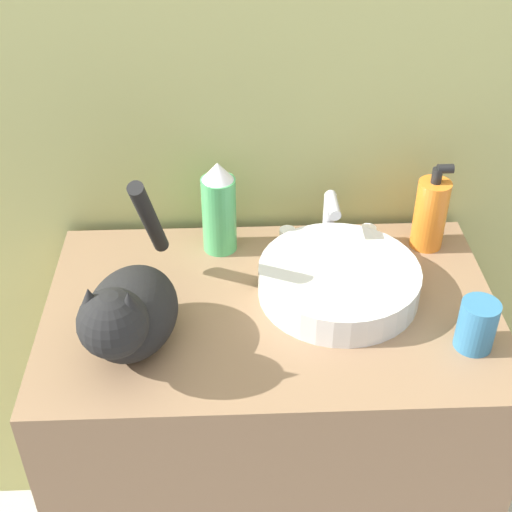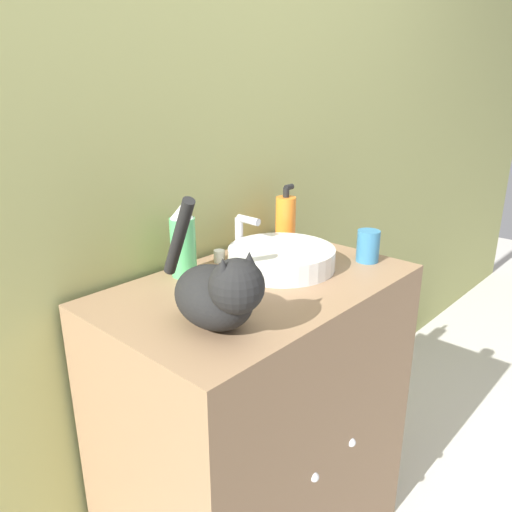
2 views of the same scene
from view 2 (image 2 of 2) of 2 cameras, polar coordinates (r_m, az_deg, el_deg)
wall_back at (r=1.41m, az=-8.98°, el=13.26°), size 6.00×0.05×2.50m
vanity_cabinet at (r=1.51m, az=0.29°, el=-19.14°), size 0.82×0.53×0.90m
sink_basin at (r=1.38m, az=2.92°, el=-0.22°), size 0.30×0.30×0.06m
faucet at (r=1.47m, az=-1.72°, el=1.99°), size 0.20×0.09×0.13m
cat at (r=1.03m, az=-4.36°, el=-4.11°), size 0.18×0.35×0.26m
soap_bottle at (r=1.60m, az=3.41°, el=4.30°), size 0.06×0.06×0.18m
spray_bottle at (r=1.32m, az=-8.33°, el=1.62°), size 0.07×0.07×0.19m
cup at (r=1.46m, az=12.69°, el=1.12°), size 0.06×0.06×0.09m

